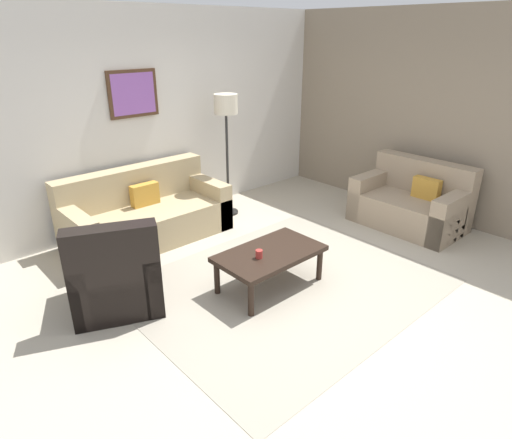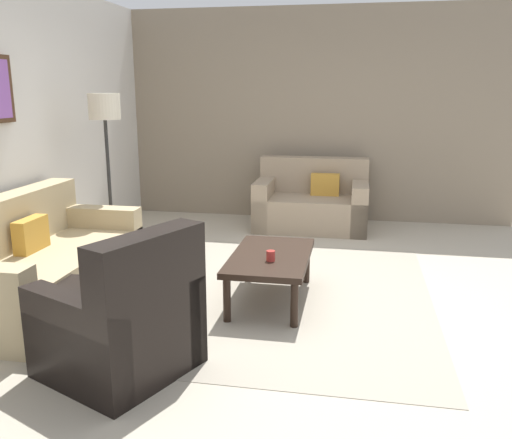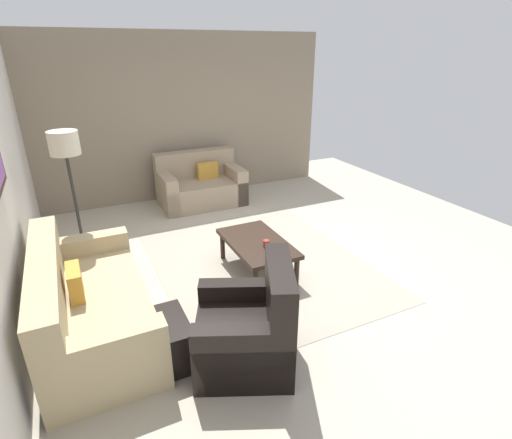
{
  "view_description": "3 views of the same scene",
  "coord_description": "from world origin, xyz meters",
  "views": [
    {
      "loc": [
        -2.92,
        -2.76,
        2.48
      ],
      "look_at": [
        -0.08,
        0.38,
        0.66
      ],
      "focal_mm": 30.92,
      "sensor_mm": 36.0,
      "label": 1
    },
    {
      "loc": [
        -4.37,
        -0.56,
        1.76
      ],
      "look_at": [
        -0.02,
        0.26,
        0.68
      ],
      "focal_mm": 37.7,
      "sensor_mm": 36.0,
      "label": 2
    },
    {
      "loc": [
        -3.95,
        1.97,
        2.53
      ],
      "look_at": [
        -0.11,
        0.12,
        0.68
      ],
      "focal_mm": 27.92,
      "sensor_mm": 36.0,
      "label": 3
    }
  ],
  "objects": [
    {
      "name": "ground_plane",
      "position": [
        0.0,
        0.0,
        0.0
      ],
      "size": [
        8.0,
        8.0,
        0.0
      ],
      "primitive_type": "plane",
      "color": "#B2A893"
    },
    {
      "name": "stone_feature_panel",
      "position": [
        3.0,
        0.0,
        1.4
      ],
      "size": [
        0.12,
        5.2,
        2.8
      ],
      "primitive_type": "cube",
      "color": "gray",
      "rests_on": "ground_plane"
    },
    {
      "name": "area_rug",
      "position": [
        0.0,
        0.0,
        0.0
      ],
      "size": [
        3.05,
        2.48,
        0.01
      ],
      "primitive_type": "cube",
      "color": "#9F9684",
      "rests_on": "ground_plane"
    },
    {
      "name": "couch_main",
      "position": [
        -0.48,
        2.08,
        0.3
      ],
      "size": [
        2.01,
        0.94,
        0.88
      ],
      "color": "tan",
      "rests_on": "ground_plane"
    },
    {
      "name": "couch_loveseat",
      "position": [
        2.45,
        -0.02,
        0.3
      ],
      "size": [
        0.88,
        1.41,
        0.88
      ],
      "color": "gray",
      "rests_on": "ground_plane"
    },
    {
      "name": "armchair_leather",
      "position": [
        -1.48,
        0.81,
        0.31
      ],
      "size": [
        1.06,
        1.06,
        0.95
      ],
      "color": "black",
      "rests_on": "ground_plane"
    },
    {
      "name": "ottoman",
      "position": [
        -1.14,
        1.57,
        0.2
      ],
      "size": [
        0.56,
        0.56,
        0.4
      ],
      "primitive_type": "cube",
      "color": "black",
      "rests_on": "ground_plane"
    },
    {
      "name": "coffee_table",
      "position": [
        -0.13,
        0.11,
        0.36
      ],
      "size": [
        1.1,
        0.64,
        0.41
      ],
      "color": "black",
      "rests_on": "ground_plane"
    },
    {
      "name": "cup",
      "position": [
        -0.31,
        0.08,
        0.45
      ],
      "size": [
        0.07,
        0.07,
        0.09
      ],
      "primitive_type": "cylinder",
      "color": "#B2332D",
      "rests_on": "coffee_table"
    },
    {
      "name": "lamp_standing",
      "position": [
        0.82,
        1.99,
        1.41
      ],
      "size": [
        0.32,
        0.32,
        1.71
      ],
      "color": "black",
      "rests_on": "ground_plane"
    }
  ]
}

